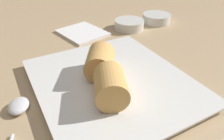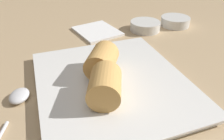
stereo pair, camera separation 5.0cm
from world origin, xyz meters
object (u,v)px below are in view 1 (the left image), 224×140
at_px(napkin, 82,33).
at_px(spoon, 17,114).
at_px(dipping_bowl_far, 156,18).
at_px(serving_plate, 112,83).
at_px(dipping_bowl_near, 129,24).

bearing_deg(napkin, spoon, -39.90).
relative_size(dipping_bowl_far, spoon, 0.46).
height_order(dipping_bowl_far, napkin, dipping_bowl_far).
xyz_separation_m(dipping_bowl_far, spoon, (0.21, -0.43, -0.01)).
bearing_deg(spoon, napkin, 140.10).
distance_m(serving_plate, dipping_bowl_far, 0.34).
relative_size(dipping_bowl_near, napkin, 0.59).
xyz_separation_m(spoon, napkin, (-0.24, 0.20, -0.00)).
height_order(serving_plate, napkin, serving_plate).
bearing_deg(spoon, serving_plate, 89.72).
bearing_deg(dipping_bowl_near, spoon, -57.41).
bearing_deg(spoon, dipping_bowl_near, 122.59).
distance_m(dipping_bowl_far, napkin, 0.23).
bearing_deg(napkin, dipping_bowl_far, 83.29).
distance_m(dipping_bowl_near, spoon, 0.39).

